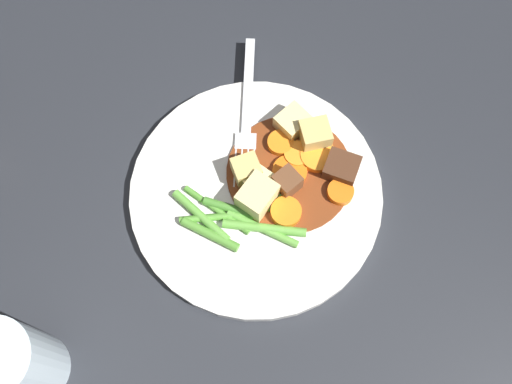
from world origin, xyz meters
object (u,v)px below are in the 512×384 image
carrot_slice_0 (318,156)px  potato_chunk_0 (257,196)px  carrot_slice_1 (340,192)px  potato_chunk_2 (262,184)px  carrot_slice_5 (280,143)px  meat_chunk_0 (287,182)px  potato_chunk_3 (315,136)px  meat_chunk_1 (341,168)px  carrot_slice_2 (290,172)px  carrot_slice_3 (288,210)px  carrot_slice_4 (297,155)px  potato_chunk_1 (246,170)px  dinner_plate (256,194)px  water_glass (14,364)px  fork (247,115)px  potato_chunk_4 (293,122)px

carrot_slice_0 → potato_chunk_0: 0.08m
carrot_slice_1 → potato_chunk_2: bearing=123.8°
carrot_slice_5 → meat_chunk_0: size_ratio=1.06×
potato_chunk_3 → meat_chunk_0: potato_chunk_3 is taller
meat_chunk_0 → potato_chunk_3: bearing=8.8°
meat_chunk_1 → carrot_slice_2: bearing=130.6°
carrot_slice_0 → carrot_slice_3: size_ratio=1.18×
carrot_slice_0 → carrot_slice_2: size_ratio=1.03×
carrot_slice_0 → meat_chunk_0: (-0.04, 0.01, 0.01)m
potato_chunk_0 → carrot_slice_0: bearing=-13.7°
carrot_slice_4 → potato_chunk_1: bearing=150.1°
dinner_plate → potato_chunk_1: size_ratio=9.80×
carrot_slice_5 → meat_chunk_0: (-0.03, -0.03, 0.01)m
carrot_slice_0 → water_glass: (-0.33, 0.08, 0.04)m
fork → carrot_slice_3: bearing=-120.2°
carrot_slice_3 → carrot_slice_4: (0.05, 0.03, -0.00)m
carrot_slice_3 → potato_chunk_1: size_ratio=1.18×
potato_chunk_0 → meat_chunk_1: (0.08, -0.05, -0.00)m
carrot_slice_5 → potato_chunk_4: bearing=7.8°
carrot_slice_0 → potato_chunk_3: bearing=47.8°
dinner_plate → potato_chunk_0: bearing=-134.4°
carrot_slice_5 → potato_chunk_1: (-0.05, 0.01, 0.01)m
fork → potato_chunk_3: bearing=-74.4°
carrot_slice_2 → potato_chunk_2: (-0.03, 0.01, 0.01)m
carrot_slice_1 → meat_chunk_1: bearing=34.7°
fork → carrot_slice_1: bearing=-94.4°
carrot_slice_0 → carrot_slice_5: size_ratio=1.33×
carrot_slice_0 → carrot_slice_1: 0.04m
carrot_slice_1 → carrot_slice_5: 0.08m
potato_chunk_0 → potato_chunk_2: size_ratio=1.41×
potato_chunk_0 → meat_chunk_0: bearing=-23.5°
potato_chunk_0 → water_glass: water_glass is taller
potato_chunk_0 → fork: (0.07, 0.07, -0.01)m
potato_chunk_1 → potato_chunk_2: 0.02m
dinner_plate → water_glass: 0.27m
carrot_slice_2 → carrot_slice_0: bearing=-20.7°
carrot_slice_0 → carrot_slice_4: 0.02m
carrot_slice_0 → potato_chunk_1: size_ratio=1.38×
potato_chunk_1 → dinner_plate: bearing=-113.8°
potato_chunk_4 → water_glass: 0.34m
potato_chunk_3 → carrot_slice_0: bearing=-132.2°
carrot_slice_2 → carrot_slice_3: (-0.03, -0.02, 0.00)m
carrot_slice_5 → water_glass: water_glass is taller
meat_chunk_0 → meat_chunk_1: (0.05, -0.03, -0.00)m
carrot_slice_0 → carrot_slice_5: 0.04m
carrot_slice_2 → potato_chunk_1: bearing=130.9°
potato_chunk_2 → water_glass: (-0.27, 0.05, 0.03)m
carrot_slice_4 → meat_chunk_1: size_ratio=0.84×
carrot_slice_2 → water_glass: bearing=167.4°
dinner_plate → water_glass: (-0.26, 0.05, 0.05)m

